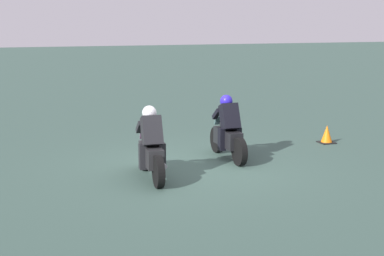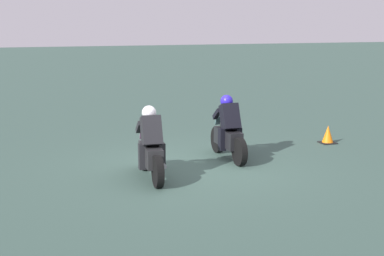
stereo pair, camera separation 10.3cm
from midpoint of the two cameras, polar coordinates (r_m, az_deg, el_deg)
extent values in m
plane|color=#385248|center=(12.80, -0.23, -3.96)|extent=(120.00, 120.00, 0.00)
cylinder|color=black|center=(14.23, 2.31, -1.15)|extent=(0.64, 0.15, 0.64)
cylinder|color=black|center=(12.96, 4.51, -2.36)|extent=(0.64, 0.15, 0.64)
cube|color=black|center=(13.55, 3.36, -0.98)|extent=(1.10, 0.34, 0.40)
ellipsoid|color=black|center=(13.59, 3.22, 0.34)|extent=(0.48, 0.31, 0.24)
cube|color=red|center=(13.09, 4.20, -1.33)|extent=(0.06, 0.16, 0.08)
cylinder|color=#A5A5AD|center=(13.32, 4.56, -1.78)|extent=(0.42, 0.11, 0.10)
cube|color=black|center=(13.37, 3.55, 1.12)|extent=(0.49, 0.41, 0.66)
sphere|color=#271CB2|center=(13.51, 3.21, 2.69)|extent=(0.30, 0.30, 0.30)
cube|color=#406062|center=(13.95, 2.61, 0.78)|extent=(0.16, 0.26, 0.23)
cube|color=black|center=(13.37, 2.76, -1.14)|extent=(0.18, 0.14, 0.52)
cube|color=black|center=(13.52, 4.34, -1.03)|extent=(0.18, 0.14, 0.52)
cube|color=black|center=(13.65, 2.25, 1.41)|extent=(0.39, 0.11, 0.31)
cube|color=black|center=(13.78, 3.65, 1.49)|extent=(0.39, 0.11, 0.31)
cylinder|color=black|center=(12.59, -4.96, -2.75)|extent=(0.65, 0.18, 0.64)
cylinder|color=black|center=(11.26, -3.62, -4.36)|extent=(0.65, 0.18, 0.64)
cube|color=#242426|center=(11.88, -4.34, -2.67)|extent=(1.12, 0.39, 0.40)
ellipsoid|color=#242426|center=(11.91, -4.45, -1.16)|extent=(0.50, 0.33, 0.24)
cube|color=red|center=(11.39, -3.83, -3.15)|extent=(0.07, 0.16, 0.08)
cylinder|color=#A5A5AD|center=(11.61, -3.21, -3.63)|extent=(0.43, 0.13, 0.10)
cube|color=black|center=(11.68, -4.28, -0.30)|extent=(0.51, 0.43, 0.66)
sphere|color=silver|center=(11.83, -4.51, 1.52)|extent=(0.32, 0.32, 0.30)
cube|color=slate|center=(12.29, -4.82, -0.60)|extent=(0.17, 0.27, 0.23)
cube|color=black|center=(11.73, -5.18, -2.86)|extent=(0.19, 0.15, 0.52)
cube|color=black|center=(11.81, -3.27, -2.74)|extent=(0.19, 0.15, 0.52)
cube|color=black|center=(12.01, -5.48, 0.09)|extent=(0.39, 0.12, 0.31)
cube|color=black|center=(12.07, -3.80, 0.17)|extent=(0.39, 0.12, 0.31)
cube|color=black|center=(15.73, 13.03, -1.40)|extent=(0.40, 0.40, 0.03)
cone|color=orange|center=(15.69, 13.07, -0.60)|extent=(0.32, 0.32, 0.48)
camera|label=1|loc=(0.05, -90.23, -0.04)|focal=53.68mm
camera|label=2|loc=(0.05, 89.77, 0.04)|focal=53.68mm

